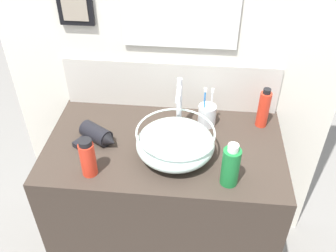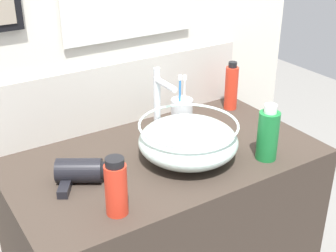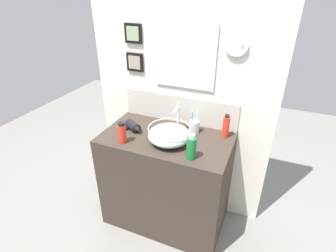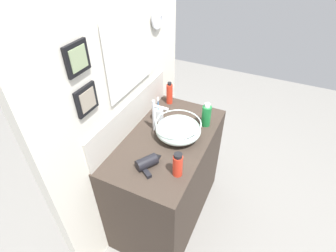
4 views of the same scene
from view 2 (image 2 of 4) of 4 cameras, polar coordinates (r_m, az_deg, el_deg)
back_panel at (r=1.66m, az=-6.40°, el=10.72°), size 1.54×0.09×2.35m
glass_bowl_sink at (r=1.47m, az=2.48°, el=-1.77°), size 0.32×0.32×0.13m
faucet at (r=1.57m, az=-1.09°, el=3.28°), size 0.02×0.12×0.25m
hair_drier at (r=1.39m, az=-10.27°, el=-5.46°), size 0.20×0.15×0.07m
toothbrush_cup at (r=1.70m, az=1.69°, el=1.75°), size 0.08×0.08×0.20m
soap_dispenser at (r=1.22m, az=-6.35°, el=-7.42°), size 0.06×0.06×0.17m
spray_bottle at (r=1.84m, az=7.72°, el=4.73°), size 0.05×0.05×0.19m
lotion_bottle at (r=1.50m, az=12.08°, el=-1.00°), size 0.07×0.07×0.19m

